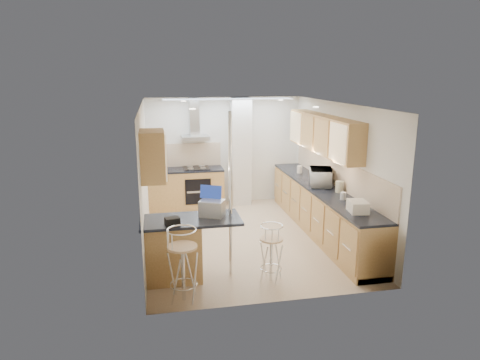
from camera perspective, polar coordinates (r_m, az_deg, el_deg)
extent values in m
plane|color=tan|center=(8.18, 0.67, -7.64)|extent=(4.80, 4.80, 0.00)
cube|color=white|center=(10.12, -2.10, 3.91)|extent=(3.60, 0.04, 2.50)
cube|color=white|center=(5.57, 5.79, -4.54)|extent=(3.60, 0.04, 2.50)
cube|color=white|center=(7.65, -12.61, 0.31)|extent=(0.04, 4.80, 2.50)
cube|color=white|center=(8.36, 12.87, 1.43)|extent=(0.04, 4.80, 2.50)
cube|color=white|center=(7.63, 0.73, 10.11)|extent=(3.60, 4.80, 0.02)
cube|color=#A67C42|center=(8.55, 10.97, 6.09)|extent=(0.34, 3.00, 0.72)
cube|color=#A67C42|center=(6.20, -11.58, 3.17)|extent=(0.34, 0.62, 0.72)
cube|color=#F5E6CE|center=(8.37, 12.75, 0.96)|extent=(0.03, 4.40, 0.56)
cube|color=#F5E6CE|center=(10.02, -7.46, 3.29)|extent=(1.70, 0.03, 0.56)
cube|color=silver|center=(9.99, 0.07, 3.79)|extent=(0.45, 0.40, 2.50)
cube|color=#B9BCBE|center=(9.73, -5.97, 5.65)|extent=(0.62, 0.48, 0.08)
cube|color=#B9BCBE|center=(9.82, -6.11, 8.30)|extent=(0.22, 0.20, 0.88)
cylinder|color=white|center=(6.33, -1.30, -2.18)|extent=(0.05, 0.05, 2.50)
cube|color=black|center=(9.62, -5.60, -1.56)|extent=(0.58, 0.02, 0.58)
cube|color=black|center=(9.81, -5.84, 1.59)|extent=(0.58, 0.50, 0.02)
cube|color=tan|center=(9.39, -1.57, 10.73)|extent=(2.80, 0.35, 0.02)
cube|color=#A67C42|center=(8.45, 10.71, -4.01)|extent=(0.60, 4.40, 0.88)
cube|color=black|center=(8.32, 10.85, -1.00)|extent=(0.63, 4.40, 0.04)
cube|color=#A67C42|center=(9.90, -7.21, -1.22)|extent=(1.70, 0.60, 0.88)
cube|color=black|center=(9.80, -7.30, 1.38)|extent=(1.70, 0.63, 0.04)
cube|color=#A67C42|center=(6.53, -6.48, -9.21)|extent=(1.35, 0.62, 0.90)
cube|color=black|center=(6.36, -6.59, -5.31)|extent=(1.47, 0.72, 0.04)
imported|color=silver|center=(8.36, 10.72, 0.38)|extent=(0.56, 0.69, 0.33)
cube|color=#ACB0B4|center=(6.42, -3.74, -3.76)|extent=(0.43, 0.39, 0.24)
cube|color=black|center=(6.12, -9.02, -5.45)|extent=(0.22, 0.18, 0.11)
cylinder|color=white|center=(8.48, 10.00, 0.05)|extent=(0.14, 0.14, 0.17)
cylinder|color=white|center=(9.36, 7.95, 1.40)|extent=(0.15, 0.15, 0.16)
cylinder|color=#B4B190|center=(7.97, 13.11, -0.88)|extent=(0.16, 0.16, 0.20)
cylinder|color=silver|center=(7.52, 13.59, -2.08)|extent=(0.13, 0.13, 0.13)
cube|color=white|center=(6.90, 15.43, -3.44)|extent=(0.31, 0.37, 0.18)
cylinder|color=#B9BCBE|center=(9.82, -10.80, 2.04)|extent=(0.16, 0.16, 0.22)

